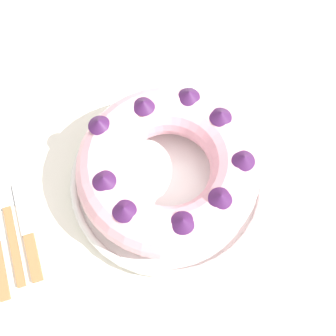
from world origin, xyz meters
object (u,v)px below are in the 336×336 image
(serving_dish, at_px, (168,181))
(cake_knife, at_px, (29,237))
(fork, at_px, (10,222))
(bundt_cake, at_px, (168,168))

(serving_dish, bearing_deg, cake_knife, -175.42)
(serving_dish, distance_m, fork, 0.26)
(bundt_cake, bearing_deg, cake_knife, -175.41)
(serving_dish, xyz_separation_m, fork, (-0.26, 0.01, -0.01))
(serving_dish, distance_m, bundt_cake, 0.05)
(serving_dish, bearing_deg, bundt_cake, 33.90)
(serving_dish, height_order, cake_knife, serving_dish)
(bundt_cake, bearing_deg, serving_dish, -146.10)
(bundt_cake, bearing_deg, fork, 176.90)
(serving_dish, relative_size, bundt_cake, 1.12)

